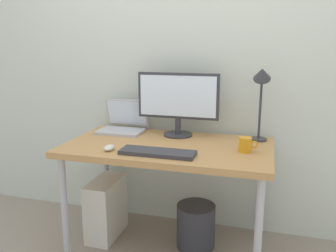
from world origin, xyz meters
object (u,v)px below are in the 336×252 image
object	(u,v)px
mouse	(109,148)
computer_tower	(106,208)
keyboard	(157,152)
laptop	(123,123)
wastebasket	(196,226)
monitor	(178,100)
desk	(168,154)
desk_lamp	(261,86)
coffee_mug	(246,145)

from	to	relation	value
mouse	computer_tower	distance (m)	0.62
keyboard	mouse	xyz separation A→B (m)	(-0.30, -0.00, 0.01)
laptop	keyboard	size ratio (longest dim) A/B	0.73
laptop	computer_tower	size ratio (longest dim) A/B	0.76
mouse	wastebasket	world-z (taller)	mouse
mouse	wastebasket	bearing A→B (deg)	31.19
monitor	laptop	xyz separation A→B (m)	(-0.42, 0.02, -0.19)
monitor	keyboard	size ratio (longest dim) A/B	1.28
monitor	wastebasket	world-z (taller)	monitor
keyboard	wastebasket	bearing A→B (deg)	57.84
monitor	laptop	world-z (taller)	monitor
desk	laptop	size ratio (longest dim) A/B	4.06
laptop	mouse	world-z (taller)	laptop
mouse	desk_lamp	bearing A→B (deg)	27.98
monitor	computer_tower	distance (m)	0.93
desk	desk_lamp	size ratio (longest dim) A/B	2.56
monitor	desk_lamp	bearing A→B (deg)	0.11
desk_lamp	computer_tower	size ratio (longest dim) A/B	1.21
wastebasket	mouse	bearing A→B (deg)	-148.81
desk	coffee_mug	xyz separation A→B (m)	(0.48, -0.03, 0.11)
desk	monitor	bearing A→B (deg)	88.61
desk_lamp	mouse	distance (m)	1.03
desk	mouse	distance (m)	0.39
keyboard	wastebasket	distance (m)	0.68
desk_lamp	mouse	bearing A→B (deg)	-152.02
mouse	computer_tower	xyz separation A→B (m)	(-0.17, 0.26, -0.54)
desk_lamp	wastebasket	distance (m)	1.03
laptop	desk_lamp	distance (m)	1.01
computer_tower	wastebasket	world-z (taller)	computer_tower
desk	desk_lamp	distance (m)	0.73
coffee_mug	desk	bearing A→B (deg)	176.69
desk_lamp	mouse	xyz separation A→B (m)	(-0.85, -0.45, -0.35)
laptop	computer_tower	xyz separation A→B (m)	(-0.06, -0.22, -0.58)
mouse	desk	bearing A→B (deg)	36.54
keyboard	desk_lamp	bearing A→B (deg)	39.07
monitor	laptop	bearing A→B (deg)	177.38
keyboard	computer_tower	size ratio (longest dim) A/B	1.05
monitor	laptop	size ratio (longest dim) A/B	1.76
monitor	computer_tower	xyz separation A→B (m)	(-0.48, -0.20, -0.77)
coffee_mug	wastebasket	world-z (taller)	coffee_mug
desk	computer_tower	size ratio (longest dim) A/B	3.10
mouse	monitor	bearing A→B (deg)	55.72
desk_lamp	keyboard	distance (m)	0.79
laptop	desk_lamp	size ratio (longest dim) A/B	0.63
monitor	wastebasket	distance (m)	0.86
desk_lamp	mouse	world-z (taller)	desk_lamp
desk	computer_tower	bearing A→B (deg)	176.21
mouse	coffee_mug	size ratio (longest dim) A/B	0.79
mouse	computer_tower	size ratio (longest dim) A/B	0.21
desk	laptop	xyz separation A→B (m)	(-0.41, 0.25, 0.12)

